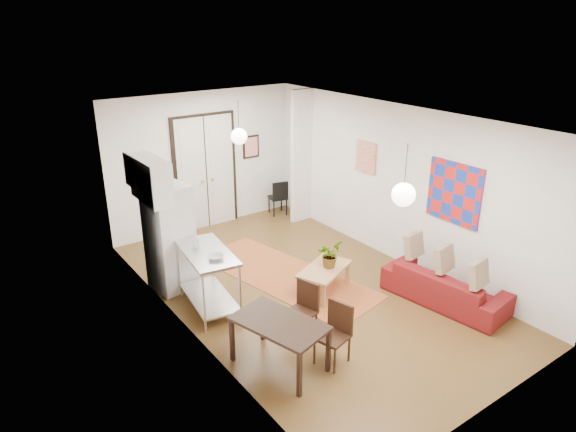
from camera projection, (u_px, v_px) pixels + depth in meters
floor at (304, 289)px, 8.69m from camera, size 7.00×7.00×0.00m
ceiling at (306, 118)px, 7.62m from camera, size 4.20×7.00×0.02m
wall_back at (204, 161)px, 10.80m from camera, size 4.20×0.02×2.90m
wall_front at (502, 302)px, 5.51m from camera, size 4.20×0.02×2.90m
wall_left at (183, 240)px, 7.02m from camera, size 0.02×7.00×2.90m
wall_right at (397, 185)px, 9.29m from camera, size 0.02×7.00×2.90m
double_doors at (206, 173)px, 10.86m from camera, size 1.44×0.06×2.50m
stub_partition at (301, 157)px, 11.09m from camera, size 0.50×0.10×2.90m
wall_cabinet at (151, 180)px, 8.08m from camera, size 0.35×1.00×0.70m
painting_popart at (454, 193)px, 8.26m from camera, size 0.05×1.00×1.00m
painting_abstract at (366, 157)px, 9.76m from camera, size 0.05×0.50×0.60m
poster_back at (251, 147)px, 11.35m from camera, size 0.40×0.03×0.50m
print_left at (130, 171)px, 8.36m from camera, size 0.03×0.44×0.54m
pendant_back at (239, 136)px, 9.37m from camera, size 0.30×0.30×0.80m
pendant_front at (404, 195)px, 6.35m from camera, size 0.30×0.30×0.80m
kilim_rug at (285, 276)px, 9.11m from camera, size 1.96×3.67×0.01m
sofa at (445, 286)px, 8.18m from camera, size 1.04×2.06×0.58m
coffee_table at (324, 271)px, 8.45m from camera, size 1.14×0.91×0.45m
potted_plant at (330, 254)px, 8.40m from camera, size 0.47×0.49×0.44m
kitchen_counter at (208, 271)px, 7.88m from camera, size 0.82×1.37×0.99m
bowl at (216, 257)px, 7.52m from camera, size 0.30×0.30×0.06m
soap_bottle at (196, 241)px, 7.88m from camera, size 0.12×0.12×0.21m
fridge at (170, 238)px, 8.44m from camera, size 0.72×0.72×1.80m
dining_table at (279, 327)px, 6.57m from camera, size 0.99×1.36×0.67m
dining_chair_near at (297, 306)px, 7.27m from camera, size 0.49×0.61×0.84m
dining_chair_far at (328, 329)px, 6.74m from camera, size 0.49×0.61×0.84m
black_side_chair at (276, 194)px, 11.84m from camera, size 0.44×0.45×0.82m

